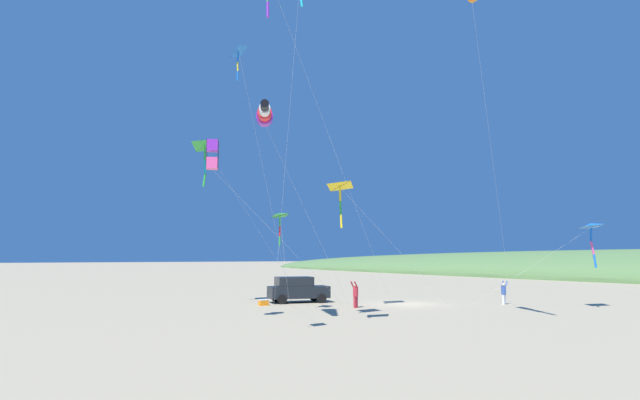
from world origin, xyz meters
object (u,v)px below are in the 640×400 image
at_px(kite_delta_black_fish_shape, 340,187).
at_px(kite_delta_red_high_left, 205,146).
at_px(parked_car, 297,289).
at_px(cooler_box, 263,302).
at_px(kite_windsock_orange_high_right, 265,114).
at_px(kite_delta_green_low_center, 591,227).
at_px(person_child_green_jacket, 504,292).
at_px(kite_box_blue_topmost, 213,155).
at_px(person_adult_flyer, 355,293).
at_px(kite_delta_magenta_far_left, 238,53).
at_px(kite_delta_teal_far_right, 280,217).

bearing_deg(kite_delta_black_fish_shape, kite_delta_red_high_left, -79.10).
relative_size(parked_car, kite_delta_red_high_left, 0.40).
height_order(cooler_box, kite_windsock_orange_high_right, kite_windsock_orange_high_right).
relative_size(cooler_box, kite_delta_green_low_center, 0.08).
bearing_deg(parked_car, kite_delta_red_high_left, -12.31).
distance_m(cooler_box, kite_delta_red_high_left, 11.63).
bearing_deg(kite_delta_green_low_center, kite_delta_black_fish_shape, -8.44).
height_order(person_child_green_jacket, kite_windsock_orange_high_right, kite_windsock_orange_high_right).
bearing_deg(kite_box_blue_topmost, parked_car, -140.21).
distance_m(kite_delta_black_fish_shape, kite_delta_red_high_left, 13.93).
relative_size(person_adult_flyer, person_child_green_jacket, 1.06).
bearing_deg(kite_delta_magenta_far_left, kite_windsock_orange_high_right, 113.51).
xyz_separation_m(kite_delta_green_low_center, kite_box_blue_topmost, (23.15, -6.23, 3.24)).
relative_size(cooler_box, kite_box_blue_topmost, 0.06).
relative_size(kite_delta_teal_far_right, kite_windsock_orange_high_right, 1.11).
relative_size(parked_car, kite_windsock_orange_high_right, 0.42).
bearing_deg(person_adult_flyer, kite_delta_green_low_center, 144.15).
bearing_deg(kite_delta_teal_far_right, kite_delta_red_high_left, -95.42).
xyz_separation_m(person_child_green_jacket, kite_box_blue_topmost, (20.88, -1.12, 7.56)).
height_order(cooler_box, kite_delta_red_high_left, kite_delta_red_high_left).
xyz_separation_m(person_adult_flyer, kite_delta_magenta_far_left, (9.52, 2.45, 13.27)).
bearing_deg(kite_box_blue_topmost, kite_delta_magenta_far_left, -172.34).
height_order(parked_car, cooler_box, parked_car).
bearing_deg(kite_windsock_orange_high_right, kite_delta_black_fish_shape, 148.15).
xyz_separation_m(kite_delta_green_low_center, kite_windsock_orange_high_right, (21.02, -4.66, 5.32)).
distance_m(person_adult_flyer, person_child_green_jacket, 10.68).
xyz_separation_m(person_adult_flyer, kite_windsock_orange_high_right, (8.76, 4.20, 9.59)).
bearing_deg(cooler_box, kite_delta_black_fish_shape, 84.02).
height_order(kite_delta_magenta_far_left, kite_box_blue_topmost, kite_delta_magenta_far_left).
distance_m(person_child_green_jacket, kite_delta_black_fish_shape, 16.77).
height_order(parked_car, kite_delta_magenta_far_left, kite_delta_magenta_far_left).
height_order(kite_delta_teal_far_right, kite_delta_red_high_left, kite_delta_red_high_left).
bearing_deg(kite_windsock_orange_high_right, kite_delta_teal_far_right, 78.61).
xyz_separation_m(parked_car, person_child_green_jacket, (-11.30, 9.11, -0.07)).
height_order(kite_delta_teal_far_right, kite_windsock_orange_high_right, kite_windsock_orange_high_right).
xyz_separation_m(kite_box_blue_topmost, kite_delta_red_high_left, (-2.87, -9.45, 2.59)).
bearing_deg(person_adult_flyer, kite_box_blue_topmost, 13.61).
xyz_separation_m(parked_car, person_adult_flyer, (-1.31, 5.35, -0.01)).
relative_size(parked_car, kite_delta_black_fish_shape, 0.34).
xyz_separation_m(person_child_green_jacket, kite_delta_green_low_center, (-2.27, 5.10, 4.32)).
bearing_deg(cooler_box, kite_windsock_orange_high_right, 63.56).
bearing_deg(kite_delta_teal_far_right, kite_delta_black_fish_shape, -167.82).
bearing_deg(kite_delta_green_low_center, kite_delta_magenta_far_left, -16.40).
relative_size(person_child_green_jacket, kite_delta_black_fish_shape, 0.12).
xyz_separation_m(parked_car, kite_delta_red_high_left, (6.71, -1.46, 10.08)).
distance_m(person_child_green_jacket, kite_windsock_orange_high_right, 21.09).
relative_size(kite_delta_green_low_center, kite_delta_black_fish_shape, 0.57).
bearing_deg(kite_delta_teal_far_right, kite_windsock_orange_high_right, -101.39).
bearing_deg(person_adult_flyer, kite_delta_magenta_far_left, 14.44).
bearing_deg(person_adult_flyer, kite_delta_teal_far_right, 37.07).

